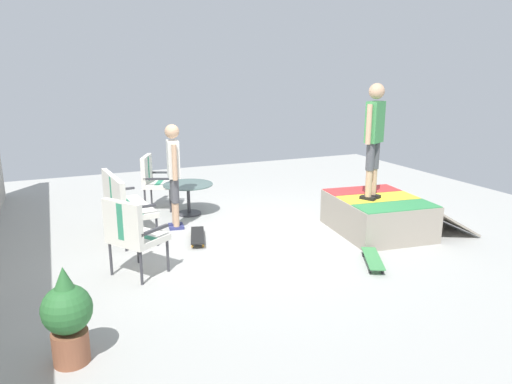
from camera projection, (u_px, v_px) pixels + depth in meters
The scene contains 11 objects.
ground_plane at pixel (262, 241), 7.41m from camera, with size 12.00×12.00×0.10m, color #A8A8A3.
skate_ramp at pixel (379, 214), 7.63m from camera, with size 1.78×2.22×0.58m.
patio_bench at pixel (122, 200), 7.25m from camera, with size 1.30×0.66×1.02m.
patio_chair_near_house at pixel (154, 177), 8.87m from camera, with size 0.79×0.75×1.02m.
patio_chair_by_wall at pixel (131, 231), 5.86m from camera, with size 0.82×0.80×1.02m.
patio_table at pixel (188, 193), 8.55m from camera, with size 0.90×0.90×0.57m.
person_watching at pixel (174, 168), 7.64m from camera, with size 0.48×0.27×1.73m.
person_skater at pixel (374, 132), 7.21m from camera, with size 0.34×0.43×1.79m.
skateboard_by_bench at pixel (198, 236), 7.25m from camera, with size 0.82×0.42×0.10m.
skateboard_spare at pixel (373, 259), 6.35m from camera, with size 0.80×0.55×0.10m.
potted_plant at pixel (67, 315), 4.11m from camera, with size 0.44×0.44×0.92m.
Camera 1 is at (-6.38, 2.87, 2.52)m, focal length 32.99 mm.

